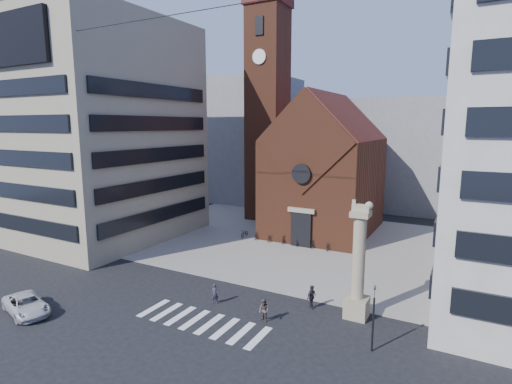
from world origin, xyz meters
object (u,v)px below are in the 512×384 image
traffic_light (373,317)px  pedestrian_2 (312,297)px  lion_column (358,272)px  pedestrian_1 (264,311)px  pedestrian_0 (215,294)px  white_car (26,305)px  scooter_0 (245,233)px

traffic_light → pedestrian_2: size_ratio=2.34×
pedestrian_2 → traffic_light: bearing=-111.5°
lion_column → pedestrian_1: bearing=-145.1°
pedestrian_0 → pedestrian_2: 7.50m
traffic_light → pedestrian_0: traffic_light is taller
traffic_light → white_car: bearing=-163.2°
pedestrian_2 → scooter_0: pedestrian_2 is taller
white_car → pedestrian_0: (11.35, 8.08, 0.13)m
lion_column → pedestrian_1: (-5.59, -3.90, -2.61)m
pedestrian_0 → pedestrian_2: pedestrian_2 is taller
pedestrian_1 → scooter_0: size_ratio=0.94×
white_car → pedestrian_0: 13.94m
lion_column → traffic_light: bearing=-63.5°
lion_column → pedestrian_0: lion_column is taller
pedestrian_1 → pedestrian_2: pedestrian_2 is taller
pedestrian_2 → pedestrian_1: bearing=162.1°
white_car → pedestrian_0: pedestrian_0 is taller
pedestrian_1 → scooter_0: 21.76m
traffic_light → white_car: (-23.68, -7.15, -1.62)m
white_car → pedestrian_2: bearing=-43.6°
traffic_light → white_car: 24.79m
traffic_light → scooter_0: traffic_light is taller
white_car → scooter_0: white_car is taller
white_car → scooter_0: 25.67m
pedestrian_0 → white_car: bearing=-171.4°
white_car → pedestrian_2: pedestrian_2 is taller
pedestrian_0 → scooter_0: (-7.32, 17.27, -0.27)m
lion_column → pedestrian_0: 11.11m
white_car → pedestrian_0: size_ratio=3.03×
traffic_light → scooter_0: 26.84m
lion_column → traffic_light: (1.99, -4.00, -1.17)m
traffic_light → white_car: size_ratio=0.89×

